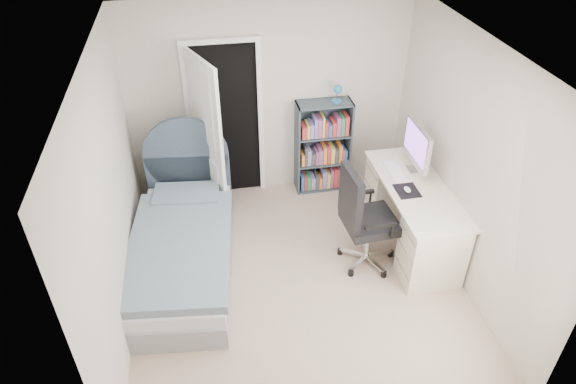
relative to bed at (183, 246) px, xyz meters
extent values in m
cube|color=tan|center=(1.17, -0.41, -0.33)|extent=(3.40, 3.60, 0.05)
cube|color=white|center=(1.17, -0.41, 2.22)|extent=(3.40, 3.60, 0.05)
cube|color=beige|center=(1.17, 1.42, 0.95)|extent=(3.40, 0.05, 2.50)
cube|color=beige|center=(1.17, -2.23, 0.95)|extent=(3.40, 0.05, 2.50)
cube|color=beige|center=(-0.56, -0.41, 0.95)|extent=(0.05, 3.60, 2.50)
cube|color=beige|center=(2.89, -0.41, 0.95)|extent=(0.05, 3.60, 2.50)
cube|color=black|center=(0.62, 1.39, 0.70)|extent=(0.80, 0.01, 2.00)
cube|color=white|center=(0.19, 1.36, 0.70)|extent=(0.06, 0.06, 2.00)
cube|color=white|center=(1.05, 1.36, 0.70)|extent=(0.06, 0.06, 2.00)
cube|color=white|center=(0.62, 1.36, 1.73)|extent=(0.92, 0.06, 0.06)
cube|color=white|center=(0.37, 0.99, 0.70)|extent=(0.34, 0.76, 2.00)
cube|color=gray|center=(-0.01, -0.11, -0.17)|extent=(1.21, 2.18, 0.27)
cube|color=silver|center=(-0.01, -0.11, 0.04)|extent=(1.19, 2.14, 0.17)
cube|color=slate|center=(-0.02, -0.21, 0.17)|extent=(1.22, 1.88, 0.10)
cube|color=slate|center=(0.07, 0.64, 0.19)|extent=(0.78, 0.50, 0.13)
cube|color=#3B4B5C|center=(0.11, 0.97, 0.12)|extent=(0.99, 0.17, 0.83)
cylinder|color=#3B4B5C|center=(0.11, 0.97, 0.53)|extent=(0.99, 0.17, 0.99)
cylinder|color=#D2C481|center=(-0.09, 1.07, -0.08)|extent=(0.03, 0.03, 0.44)
cylinder|color=#D2C481|center=(-0.09, 1.36, -0.08)|extent=(0.03, 0.03, 0.44)
cylinder|color=#D2C481|center=(0.21, 1.07, -0.08)|extent=(0.03, 0.03, 0.44)
cylinder|color=#D2C481|center=(0.21, 1.36, -0.08)|extent=(0.03, 0.03, 0.44)
cube|color=#D2C481|center=(0.06, 1.22, 0.13)|extent=(0.35, 0.35, 0.03)
cube|color=#D2C481|center=(0.06, 1.22, -0.15)|extent=(0.32, 0.32, 0.02)
cube|color=#B24C33|center=(0.02, 1.22, 0.16)|extent=(0.14, 0.19, 0.03)
cube|color=#3F598C|center=(0.02, 1.22, 0.19)|extent=(0.13, 0.19, 0.03)
cube|color=#D8CC7F|center=(0.02, 1.22, 0.22)|extent=(0.12, 0.18, 0.03)
cylinder|color=silver|center=(0.26, 1.28, -0.29)|extent=(0.22, 0.22, 0.02)
cylinder|color=silver|center=(0.26, 1.28, 0.48)|extent=(0.02, 0.02, 1.53)
sphere|color=silver|center=(0.33, 1.24, 1.21)|extent=(0.09, 0.09, 0.09)
cube|color=#3A464F|center=(1.49, 1.25, 0.31)|extent=(0.02, 0.30, 1.23)
cube|color=#3A464F|center=(2.15, 1.25, 0.31)|extent=(0.02, 0.30, 1.23)
cube|color=#3A464F|center=(1.82, 1.25, 0.92)|extent=(0.69, 0.30, 0.02)
cube|color=#3A464F|center=(1.82, 1.25, -0.29)|extent=(0.69, 0.30, 0.02)
cube|color=#3A464F|center=(1.82, 1.39, 0.31)|extent=(0.69, 0.01, 1.23)
cube|color=#3A464F|center=(1.82, 1.25, 0.09)|extent=(0.65, 0.28, 0.02)
cube|color=#3A464F|center=(1.82, 1.25, 0.49)|extent=(0.65, 0.28, 0.02)
cylinder|color=teal|center=(1.97, 1.25, 0.94)|extent=(0.12, 0.12, 0.02)
cylinder|color=silver|center=(1.97, 1.25, 1.02)|extent=(0.02, 0.02, 0.16)
sphere|color=teal|center=(1.97, 1.22, 1.11)|extent=(0.11, 0.11, 0.11)
cube|color=#335999|center=(1.54, 1.23, -0.17)|extent=(0.04, 0.21, 0.21)
cube|color=#B23333|center=(1.58, 1.23, -0.17)|extent=(0.03, 0.21, 0.20)
cube|color=#337F4C|center=(1.63, 1.23, -0.18)|extent=(0.05, 0.21, 0.19)
cube|color=#7F72B2|center=(1.69, 1.23, -0.18)|extent=(0.06, 0.21, 0.17)
cube|color=#3F3F3F|center=(1.74, 1.23, -0.17)|extent=(0.04, 0.21, 0.20)
cube|color=orange|center=(1.79, 1.23, -0.19)|extent=(0.04, 0.21, 0.16)
cube|color=#7F72B2|center=(1.84, 1.23, -0.15)|extent=(0.06, 0.21, 0.24)
cube|color=#D8BF4C|center=(1.90, 1.23, -0.16)|extent=(0.04, 0.21, 0.21)
cube|color=#994C7F|center=(1.94, 1.23, -0.14)|extent=(0.03, 0.21, 0.26)
cube|color=#B23333|center=(1.99, 1.23, -0.14)|extent=(0.06, 0.21, 0.27)
cube|color=#994C7F|center=(2.05, 1.23, -0.14)|extent=(0.04, 0.21, 0.25)
cube|color=#994C7F|center=(2.09, 1.23, -0.15)|extent=(0.03, 0.21, 0.23)
cube|color=orange|center=(2.13, 1.23, -0.14)|extent=(0.04, 0.21, 0.25)
cube|color=orange|center=(1.54, 1.23, 0.19)|extent=(0.04, 0.21, 0.16)
cube|color=#3F3F3F|center=(1.58, 1.23, 0.25)|extent=(0.03, 0.21, 0.27)
cube|color=#7F72B2|center=(1.62, 1.23, 0.22)|extent=(0.05, 0.21, 0.22)
cube|color=#3F3F3F|center=(1.68, 1.23, 0.20)|extent=(0.05, 0.21, 0.17)
cube|color=#994C7F|center=(1.73, 1.23, 0.20)|extent=(0.03, 0.21, 0.18)
cube|color=#994C7F|center=(1.78, 1.23, 0.21)|extent=(0.06, 0.21, 0.20)
cube|color=orange|center=(1.83, 1.23, 0.23)|extent=(0.04, 0.21, 0.23)
cube|color=#B23333|center=(1.88, 1.23, 0.23)|extent=(0.04, 0.21, 0.23)
cube|color=#D8BF4C|center=(1.93, 1.23, 0.22)|extent=(0.05, 0.21, 0.21)
cube|color=#3F3F3F|center=(1.99, 1.23, 0.21)|extent=(0.04, 0.21, 0.19)
cube|color=orange|center=(2.03, 1.23, 0.23)|extent=(0.04, 0.21, 0.24)
cube|color=#994C7F|center=(2.08, 1.23, 0.20)|extent=(0.03, 0.21, 0.18)
cube|color=#335999|center=(2.11, 1.23, 0.19)|extent=(0.03, 0.21, 0.16)
cube|color=#B23333|center=(1.55, 1.23, 0.59)|extent=(0.06, 0.21, 0.16)
cube|color=#D8BF4C|center=(1.60, 1.23, 0.60)|extent=(0.03, 0.21, 0.18)
cube|color=#7F72B2|center=(1.65, 1.23, 0.60)|extent=(0.05, 0.21, 0.19)
cube|color=#7F72B2|center=(1.70, 1.23, 0.63)|extent=(0.04, 0.21, 0.25)
cube|color=#994C7F|center=(1.75, 1.23, 0.63)|extent=(0.05, 0.21, 0.25)
cube|color=#D8BF4C|center=(1.79, 1.23, 0.64)|extent=(0.02, 0.21, 0.27)
cube|color=#B23333|center=(1.83, 1.23, 0.61)|extent=(0.04, 0.21, 0.20)
cube|color=#335999|center=(1.88, 1.23, 0.59)|extent=(0.05, 0.21, 0.16)
cube|color=#B23333|center=(1.93, 1.23, 0.60)|extent=(0.05, 0.21, 0.19)
cube|color=#994C7F|center=(1.99, 1.23, 0.63)|extent=(0.05, 0.21, 0.24)
cube|color=#337F4C|center=(2.04, 1.23, 0.63)|extent=(0.05, 0.21, 0.24)
cube|color=#B23333|center=(2.09, 1.23, 0.64)|extent=(0.05, 0.21, 0.26)
cube|color=beige|center=(2.54, -0.07, 0.48)|extent=(0.66, 1.64, 0.03)
cube|color=beige|center=(2.54, -0.64, 0.08)|extent=(0.60, 0.44, 0.77)
cube|color=beige|center=(2.54, 0.51, 0.08)|extent=(0.60, 0.44, 0.77)
cube|color=silver|center=(2.65, 0.26, 0.50)|extent=(0.17, 0.17, 0.01)
cube|color=silver|center=(2.68, 0.26, 0.63)|extent=(0.03, 0.07, 0.24)
cube|color=silver|center=(2.63, 0.26, 0.82)|extent=(0.05, 0.61, 0.44)
cube|color=#A55DE4|center=(2.60, 0.26, 0.85)|extent=(0.00, 0.55, 0.35)
cube|color=white|center=(2.41, 0.26, 0.50)|extent=(0.14, 0.44, 0.02)
cube|color=black|center=(2.41, -0.12, 0.50)|extent=(0.24, 0.28, 0.00)
ellipsoid|color=white|center=(2.41, -0.12, 0.51)|extent=(0.07, 0.11, 0.03)
cube|color=silver|center=(2.12, -0.25, -0.23)|extent=(0.31, 0.07, 0.03)
cylinder|color=black|center=(2.27, -0.24, -0.27)|extent=(0.07, 0.07, 0.07)
cube|color=silver|center=(2.01, -0.12, -0.23)|extent=(0.12, 0.31, 0.03)
cylinder|color=black|center=(2.05, 0.02, -0.27)|extent=(0.07, 0.07, 0.07)
cube|color=silver|center=(1.85, -0.19, -0.23)|extent=(0.29, 0.20, 0.03)
cylinder|color=black|center=(1.72, -0.11, -0.27)|extent=(0.07, 0.07, 0.07)
cube|color=silver|center=(1.86, -0.36, -0.23)|extent=(0.26, 0.23, 0.03)
cylinder|color=black|center=(1.75, -0.46, -0.27)|extent=(0.07, 0.07, 0.07)
cube|color=silver|center=(2.03, -0.40, -0.23)|extent=(0.16, 0.30, 0.03)
cylinder|color=black|center=(2.09, -0.54, -0.27)|extent=(0.07, 0.07, 0.07)
cylinder|color=silver|center=(1.98, -0.27, 0.00)|extent=(0.06, 0.06, 0.47)
cube|color=black|center=(1.98, -0.27, 0.25)|extent=(0.57, 0.57, 0.10)
cube|color=black|center=(1.73, -0.28, 0.61)|extent=(0.11, 0.49, 0.61)
cube|color=black|center=(1.98, -0.55, 0.43)|extent=(0.33, 0.07, 0.03)
cube|color=black|center=(1.93, 0.02, 0.43)|extent=(0.33, 0.07, 0.03)
camera|label=1|loc=(0.36, -4.27, 3.66)|focal=32.00mm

